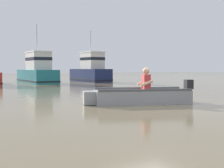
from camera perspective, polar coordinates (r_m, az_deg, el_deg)
The scene contains 4 objects.
ground_plane at distance 9.66m, azimuth 7.62°, elevation -3.88°, with size 120.00×120.00×0.00m, color #7A6B4C.
rowboat_with_person at distance 9.74m, azimuth 5.40°, elevation -2.32°, with size 3.60×2.18×1.19m.
moored_boat_teal at distance 24.02m, azimuth -14.34°, elevation 2.41°, with size 1.84×5.70×4.63m.
moored_boat_navy at distance 25.21m, azimuth -4.16°, elevation 2.60°, with size 1.87×4.65×4.34m.
Camera 1 is at (-6.09, -7.40, 1.17)m, focal length 46.98 mm.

